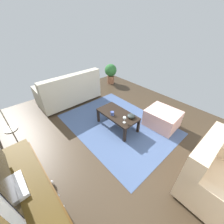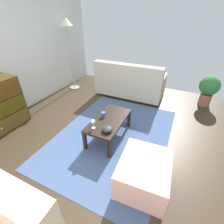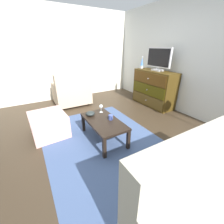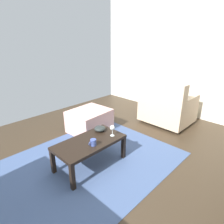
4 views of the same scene
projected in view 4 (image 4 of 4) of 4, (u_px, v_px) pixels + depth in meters
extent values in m
cube|color=#382B1E|center=(105.00, 166.00, 2.71)|extent=(5.66, 4.75, 0.05)
cube|color=silver|center=(195.00, 57.00, 3.96)|extent=(0.12, 4.75, 2.56)
cube|color=#3F537D|center=(85.00, 164.00, 2.70)|extent=(2.60, 1.90, 0.01)
cube|color=black|center=(123.00, 148.00, 2.79)|extent=(0.05, 0.05, 0.34)
cube|color=black|center=(72.00, 178.00, 2.20)|extent=(0.05, 0.05, 0.34)
cube|color=black|center=(103.00, 137.00, 3.07)|extent=(0.05, 0.05, 0.34)
cube|color=black|center=(53.00, 162.00, 2.48)|extent=(0.05, 0.05, 0.34)
cube|color=black|center=(90.00, 142.00, 2.57)|extent=(0.94, 0.49, 0.04)
cylinder|color=silver|center=(112.00, 135.00, 2.70)|extent=(0.06, 0.06, 0.00)
cylinder|color=silver|center=(112.00, 132.00, 2.68)|extent=(0.01, 0.01, 0.09)
sphere|color=silver|center=(112.00, 128.00, 2.65)|extent=(0.07, 0.07, 0.07)
cylinder|color=#3E509A|center=(93.00, 142.00, 2.44)|extent=(0.08, 0.08, 0.08)
torus|color=#3E509A|center=(90.00, 144.00, 2.41)|extent=(0.05, 0.01, 0.05)
ellipsoid|color=#252B2A|center=(100.00, 129.00, 2.82)|extent=(0.16, 0.16, 0.07)
cylinder|color=#332319|center=(191.00, 122.00, 3.99)|extent=(0.05, 0.05, 0.05)
cylinder|color=#332319|center=(158.00, 112.00, 4.48)|extent=(0.05, 0.05, 0.05)
cylinder|color=#332319|center=(176.00, 132.00, 3.56)|extent=(0.05, 0.05, 0.05)
cylinder|color=#332319|center=(142.00, 120.00, 4.06)|extent=(0.05, 0.05, 0.05)
cube|color=#CDB294|center=(167.00, 112.00, 3.95)|extent=(0.80, 0.92, 0.36)
cube|color=#CDB294|center=(162.00, 94.00, 3.59)|extent=(0.20, 0.92, 0.49)
cube|color=#CDB294|center=(188.00, 103.00, 3.58)|extent=(0.76, 0.12, 0.20)
cube|color=#CDB294|center=(152.00, 95.00, 4.10)|extent=(0.76, 0.12, 0.20)
cube|color=#D8A49D|center=(90.00, 121.00, 3.59)|extent=(0.73, 0.64, 0.41)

